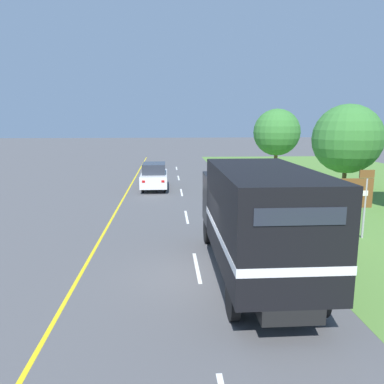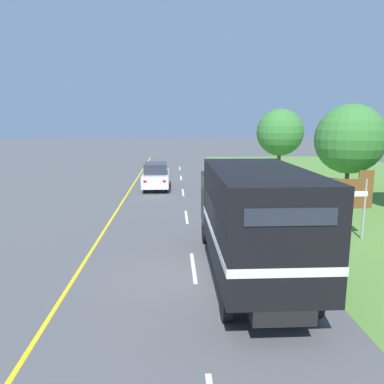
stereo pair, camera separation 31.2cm
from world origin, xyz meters
name	(u,v)px [view 1 (the left image)]	position (x,y,z in m)	size (l,w,h in m)	color
ground_plane	(199,276)	(0.00, 0.00, 0.00)	(200.00, 200.00, 0.00)	#515154
edge_line_yellow	(123,200)	(-3.70, 11.70, 0.00)	(0.12, 55.25, 0.01)	yellow
centre_dash_near	(197,267)	(0.00, 0.69, 0.00)	(0.12, 2.60, 0.01)	white
centre_dash_mid_a	(187,217)	(0.00, 7.29, 0.00)	(0.12, 2.60, 0.01)	white
centre_dash_mid_b	(182,192)	(0.00, 13.89, 0.00)	(0.12, 2.60, 0.01)	white
centre_dash_far	(179,178)	(0.00, 20.49, 0.00)	(0.12, 2.60, 0.01)	white
centre_dash_farthest	(177,168)	(0.00, 27.09, 0.00)	(0.12, 2.60, 0.01)	white
horse_trailer_truck	(256,216)	(1.67, -0.26, 1.95)	(2.51, 7.86, 3.47)	black
lead_car_white	(154,176)	(-1.86, 15.31, 0.94)	(1.80, 4.38, 1.85)	black
highway_sign	(351,195)	(6.41, 3.38, 1.80)	(1.90, 0.09, 2.83)	#9E9EA3
roadside_tree_mid	(347,139)	(11.28, 13.93, 3.55)	(4.68, 4.68, 5.90)	#4C3823
roadside_tree_far	(277,132)	(9.12, 23.16, 3.73)	(4.26, 4.26, 5.87)	brown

